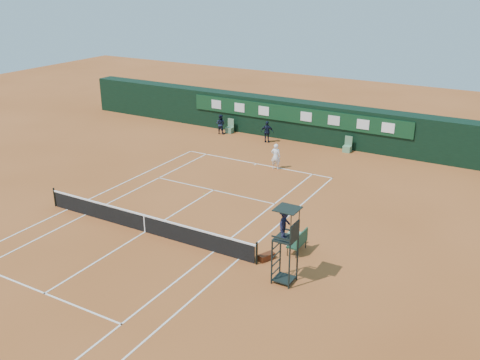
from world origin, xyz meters
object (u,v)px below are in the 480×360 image
(cooler, at_px, (294,239))
(player, at_px, (276,156))
(tennis_net, at_px, (144,223))
(umpire_chair, at_px, (285,230))
(player_bench, at_px, (299,241))

(cooler, bearing_deg, player, 121.08)
(tennis_net, xyz_separation_m, cooler, (7.09, 2.49, -0.18))
(umpire_chair, height_order, cooler, umpire_chair)
(tennis_net, bearing_deg, player, 82.31)
(tennis_net, relative_size, player, 7.39)
(tennis_net, distance_m, player, 11.75)
(tennis_net, xyz_separation_m, player, (1.57, 11.64, 0.36))
(player_bench, xyz_separation_m, cooler, (-0.51, 0.55, -0.27))
(tennis_net, distance_m, umpire_chair, 8.35)
(umpire_chair, xyz_separation_m, player, (-6.51, 12.33, -1.59))
(tennis_net, bearing_deg, umpire_chair, -4.91)
(umpire_chair, relative_size, player, 1.96)
(tennis_net, xyz_separation_m, player_bench, (7.60, 1.94, 0.09))
(cooler, xyz_separation_m, player, (-5.51, 9.15, 0.55))
(tennis_net, bearing_deg, player_bench, 14.30)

